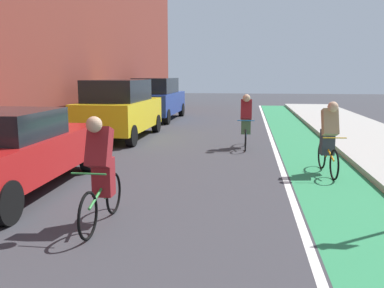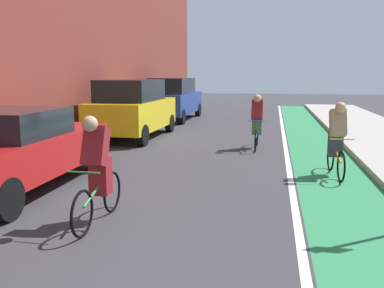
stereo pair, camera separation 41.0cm
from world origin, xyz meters
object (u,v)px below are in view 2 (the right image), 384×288
parked_suv_blue (173,98)px  parked_suv_yellow_cab (133,108)px  parked_sedan_red (18,148)px  cyclist_mid (97,170)px  cyclist_trailing (337,137)px  cyclist_far (257,120)px

parked_suv_blue → parked_suv_yellow_cab: bearing=-90.0°
parked_sedan_red → cyclist_mid: (2.24, -1.44, 0.02)m
parked_sedan_red → parked_suv_yellow_cab: bearing=90.0°
cyclist_trailing → parked_sedan_red: bearing=-159.8°
parked_suv_yellow_cab → cyclist_trailing: parked_suv_yellow_cab is taller
parked_suv_blue → cyclist_mid: parked_suv_blue is taller
parked_sedan_red → parked_suv_yellow_cab: (-0.00, 6.53, 0.23)m
parked_suv_yellow_cab → cyclist_mid: 8.28m
parked_sedan_red → cyclist_far: bearing=50.9°
cyclist_mid → parked_suv_blue: bearing=99.2°
cyclist_far → parked_sedan_red: bearing=-129.1°
parked_sedan_red → cyclist_far: (4.25, 5.22, 0.06)m
parked_suv_yellow_cab → cyclist_mid: parked_suv_yellow_cab is taller
parked_sedan_red → cyclist_mid: bearing=-32.8°
parked_sedan_red → cyclist_trailing: bearing=20.2°
parked_suv_yellow_cab → parked_suv_blue: size_ratio=0.91×
parked_suv_blue → cyclist_trailing: bearing=-59.2°
parked_suv_yellow_cab → cyclist_trailing: (6.05, -4.31, -0.17)m
parked_suv_yellow_cab → cyclist_far: 4.45m
parked_suv_yellow_cab → cyclist_far: parked_suv_yellow_cab is taller
parked_sedan_red → cyclist_mid: cyclist_mid is taller
parked_suv_yellow_cab → cyclist_far: bearing=-17.1°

